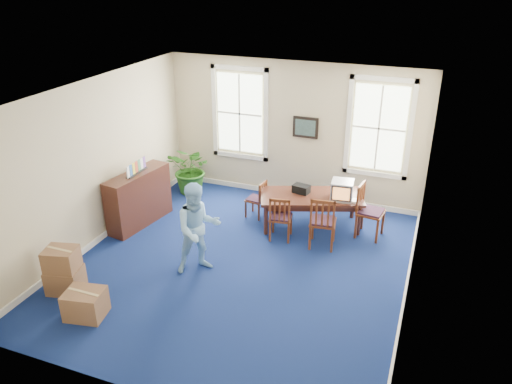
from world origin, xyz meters
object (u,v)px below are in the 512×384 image
(chair_near_left, at_px, (281,217))
(cardboard_boxes, at_px, (78,268))
(man, at_px, (198,228))
(crt_tv, at_px, (342,190))
(conference_table, at_px, (311,210))
(potted_plant, at_px, (192,169))
(credenza, at_px, (139,197))

(chair_near_left, bearing_deg, cardboard_boxes, 38.39)
(chair_near_left, height_order, man, man)
(crt_tv, height_order, cardboard_boxes, crt_tv)
(conference_table, relative_size, cardboard_boxes, 1.39)
(potted_plant, bearing_deg, crt_tv, -8.70)
(chair_near_left, height_order, potted_plant, potted_plant)
(man, height_order, credenza, man)
(crt_tv, bearing_deg, chair_near_left, -150.32)
(crt_tv, relative_size, potted_plant, 0.39)
(chair_near_left, distance_m, potted_plant, 2.99)
(man, distance_m, potted_plant, 3.39)
(crt_tv, height_order, credenza, credenza)
(man, bearing_deg, credenza, 109.82)
(conference_table, xyz_separation_m, man, (-1.45, -2.33, 0.49))
(crt_tv, relative_size, chair_near_left, 0.49)
(crt_tv, bearing_deg, conference_table, 178.05)
(credenza, relative_size, cardboard_boxes, 1.04)
(crt_tv, xyz_separation_m, chair_near_left, (-1.05, -0.76, -0.43))
(crt_tv, xyz_separation_m, man, (-2.07, -2.37, -0.06))
(conference_table, relative_size, credenza, 1.33)
(conference_table, relative_size, potted_plant, 1.73)
(man, distance_m, cardboard_boxes, 2.12)
(conference_table, bearing_deg, potted_plant, 148.69)
(conference_table, distance_m, potted_plant, 3.18)
(credenza, xyz_separation_m, potted_plant, (0.33, 1.79, -0.01))
(chair_near_left, bearing_deg, potted_plant, -35.66)
(crt_tv, distance_m, man, 3.15)
(chair_near_left, relative_size, credenza, 0.61)
(cardboard_boxes, bearing_deg, conference_table, 49.60)
(potted_plant, distance_m, cardboard_boxes, 4.23)
(man, xyz_separation_m, credenza, (-1.99, 1.15, -0.23))
(crt_tv, distance_m, cardboard_boxes, 5.22)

